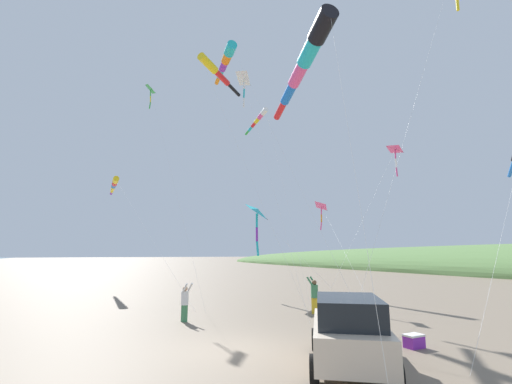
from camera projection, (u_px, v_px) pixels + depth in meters
name	position (u px, v px, depth m)	size (l,w,h in m)	color
ground_plane	(235.00, 350.00, 10.94)	(600.00, 600.00, 0.00)	#756654
parked_car	(349.00, 330.00, 9.41)	(4.07, 4.54, 1.85)	beige
cooler_box	(414.00, 341.00, 11.22)	(0.62, 0.42, 0.42)	purple
person_adult_flyer	(314.00, 293.00, 17.70)	(0.56, 0.64, 1.83)	gold
person_child_green_jacket	(185.00, 300.00, 15.60)	(0.53, 0.60, 1.71)	#3D7F51
kite_windsock_teal_far_right	(306.00, 59.00, 13.83)	(3.17, 9.20, 11.55)	black
kite_windsock_red_high_left	(114.00, 185.00, 31.46)	(3.55, 18.53, 9.61)	yellow
kite_windsock_rainbow_low_near	(226.00, 60.00, 27.38)	(1.50, 18.63, 18.64)	#1EB7C6
kite_delta_blue_topmost	(151.00, 90.00, 28.65)	(2.29, 10.85, 16.82)	green
kite_delta_white_trailing	(322.00, 207.00, 21.42)	(4.04, 8.66, 6.22)	#EF4C93
kite_windsock_checkered_midright	(258.00, 119.00, 37.60)	(4.31, 17.08, 18.23)	white
kite_delta_black_fish_shape	(245.00, 79.00, 29.69)	(3.23, 13.21, 18.38)	white
kite_delta_striped_overhead	(258.00, 212.00, 24.40)	(3.65, 7.78, 6.53)	#1EB7C6
kite_windsock_purple_drifting	(215.00, 71.00, 26.45)	(4.76, 10.35, 17.32)	yellow
kite_delta_long_streamer_left	(395.00, 150.00, 24.04)	(8.82, 2.24, 10.50)	#EF4C93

